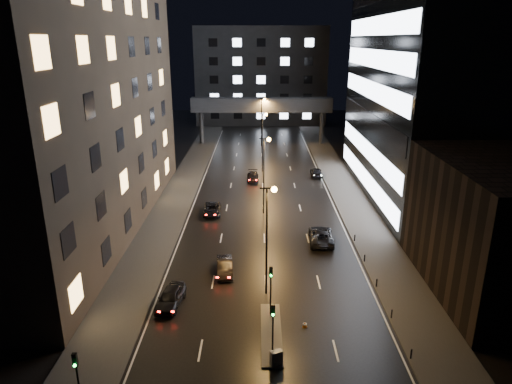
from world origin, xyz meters
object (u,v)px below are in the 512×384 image
car_away_b (225,267)px  car_toward_b (316,172)px  car_away_d (253,177)px  car_toward_a (321,236)px  car_away_c (212,209)px  utility_cabinet (276,358)px  car_away_a (171,297)px

car_away_b → car_toward_b: bearing=62.9°
car_away_b → car_away_d: size_ratio=0.95×
car_toward_a → car_toward_b: bearing=-92.5°
car_away_c → utility_cabinet: 30.22m
car_away_a → utility_cabinet: 11.70m
car_away_a → car_toward_a: size_ratio=0.80×
car_away_c → car_toward_a: bearing=-36.4°
car_away_a → car_toward_a: (14.64, 12.99, 0.01)m
car_toward_a → utility_cabinet: (-5.85, -20.71, -0.08)m
car_away_c → car_toward_b: car_away_c is taller
car_away_a → car_away_c: size_ratio=0.95×
car_away_d → car_toward_a: 24.94m
car_away_a → car_away_d: bearing=86.9°
car_away_b → utility_cabinet: size_ratio=3.86×
car_toward_b → car_away_c: bearing=52.3°
car_away_c → utility_cabinet: size_ratio=4.31×
car_away_a → car_toward_b: size_ratio=0.99×
car_away_b → car_toward_a: size_ratio=0.76×
car_away_d → utility_cabinet: bearing=-87.8°
car_away_a → utility_cabinet: (8.79, -7.72, -0.07)m
car_away_c → car_toward_a: 15.72m
car_away_d → car_toward_b: size_ratio=0.99×
utility_cabinet → car_away_d: bearing=69.5°
car_away_c → utility_cabinet: bearing=-79.2°
utility_cabinet → car_toward_b: bearing=56.5°
car_away_b → car_away_d: 31.05m
car_away_a → car_away_c: 21.67m
car_toward_a → utility_cabinet: bearing=77.4°
car_away_b → utility_cabinet: 14.13m
car_away_b → car_away_c: 16.18m
car_away_a → car_away_c: car_away_a is taller
car_away_c → car_toward_a: (13.14, -8.62, 0.12)m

